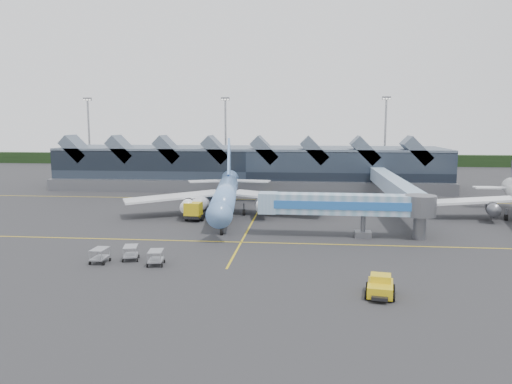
# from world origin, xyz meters

# --- Properties ---
(ground) EXTENTS (260.00, 260.00, 0.00)m
(ground) POSITION_xyz_m (0.00, 0.00, 0.00)
(ground) COLOR #272729
(ground) RESTS_ON ground
(taxi_stripes) EXTENTS (120.00, 60.00, 0.01)m
(taxi_stripes) POSITION_xyz_m (0.00, 10.00, 0.01)
(taxi_stripes) COLOR gold
(taxi_stripes) RESTS_ON ground
(tree_line_far) EXTENTS (260.00, 4.00, 4.00)m
(tree_line_far) POSITION_xyz_m (0.00, 110.00, 2.00)
(tree_line_far) COLOR black
(tree_line_far) RESTS_ON ground
(terminal) EXTENTS (90.00, 22.25, 12.52)m
(terminal) POSITION_xyz_m (-5.07, 47.35, 4.88)
(terminal) COLOR black
(terminal) RESTS_ON ground
(light_masts) EXTENTS (132.40, 42.56, 22.45)m
(light_masts) POSITION_xyz_m (21.00, 62.80, 12.49)
(light_masts) COLOR #96989E
(light_masts) RESTS_ON ground
(main_airliner) EXTENTS (34.09, 39.46, 12.67)m
(main_airliner) POSITION_xyz_m (-4.97, 10.60, 3.72)
(main_airliner) COLOR #6C91DA
(main_airliner) RESTS_ON ground
(jet_bridge) EXTENTS (23.57, 4.06, 5.96)m
(jet_bridge) POSITION_xyz_m (15.06, -3.50, 4.26)
(jet_bridge) COLOR #6F9DB9
(jet_bridge) RESTS_ON ground
(fuel_truck) EXTENTS (3.55, 10.06, 3.34)m
(fuel_truck) POSITION_xyz_m (-8.91, 8.60, 1.88)
(fuel_truck) COLOR black
(fuel_truck) RESTS_ON ground
(pushback_tug) EXTENTS (3.06, 4.31, 1.79)m
(pushback_tug) POSITION_xyz_m (15.03, -26.67, 0.80)
(pushback_tug) COLOR gold
(pushback_tug) RESTS_ON ground
(baggage_carts) EXTENTS (8.05, 4.22, 1.62)m
(baggage_carts) POSITION_xyz_m (-11.13, -18.67, 0.91)
(baggage_carts) COLOR #97999F
(baggage_carts) RESTS_ON ground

